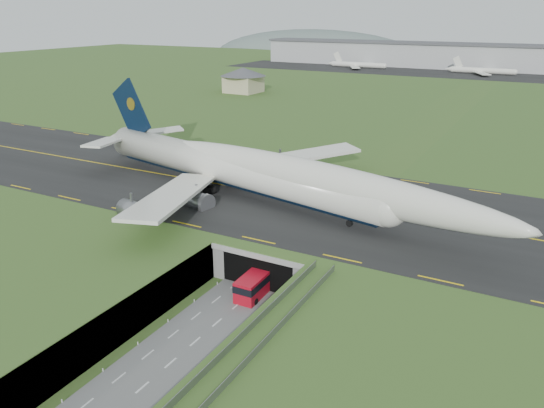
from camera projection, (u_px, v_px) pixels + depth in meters
The scene contains 10 objects.
ground at pixel (229, 313), 74.53m from camera, with size 900.00×900.00×0.00m, color #375D25.
airfield_deck at pixel (228, 295), 73.50m from camera, with size 800.00×800.00×6.00m, color gray.
trench_road at pixel (198, 340), 68.30m from camera, with size 12.00×75.00×0.20m, color slate.
taxiway at pixel (323, 203), 99.73m from camera, with size 800.00×44.00×0.18m, color black.
tunnel_portal at pixel (283, 248), 87.21m from camera, with size 17.00×22.30×6.00m.
guideway at pixel (217, 387), 52.00m from camera, with size 3.00×53.00×7.05m.
jumbo_jet at pixel (257, 172), 99.25m from camera, with size 97.17×61.19×20.69m.
shuttle_tram at pixel (256, 284), 78.88m from camera, with size 3.36×8.38×3.38m.
service_building at pixel (243, 78), 232.73m from camera, with size 20.52×20.52×10.89m.
cargo_terminal at pixel (499, 57), 317.35m from camera, with size 320.00×67.00×15.60m.
Camera 1 is at (36.06, -54.10, 40.03)m, focal length 35.00 mm.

